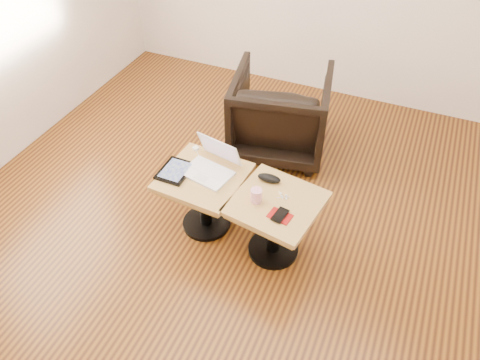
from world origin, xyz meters
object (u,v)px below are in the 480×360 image
at_px(side_table_left, 204,188).
at_px(laptop, 211,165).
at_px(striped_cup, 256,196).
at_px(armchair, 280,113).
at_px(side_table_right, 276,214).

relative_size(side_table_left, laptop, 1.52).
bearing_deg(striped_cup, armchair, 101.79).
bearing_deg(side_table_right, laptop, 177.54).
bearing_deg(armchair, striped_cup, 90.56).
height_order(laptop, armchair, armchair).
bearing_deg(laptop, striped_cup, -10.31).
bearing_deg(armchair, side_table_right, 96.82).
height_order(side_table_left, striped_cup, striped_cup).
bearing_deg(laptop, armchair, 93.25).
bearing_deg(side_table_right, striped_cup, -148.80).
xyz_separation_m(side_table_right, striped_cup, (-0.12, -0.05, 0.16)).
bearing_deg(striped_cup, side_table_right, 21.94).
distance_m(side_table_left, laptop, 0.18).
xyz_separation_m(side_table_left, laptop, (0.03, 0.06, 0.16)).
height_order(side_table_right, laptop, laptop).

